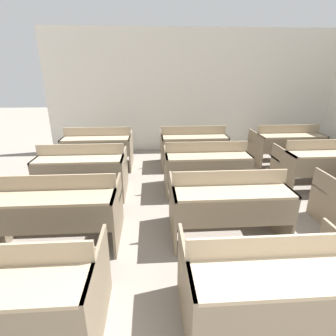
{
  "coord_description": "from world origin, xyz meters",
  "views": [
    {
      "loc": [
        -1.06,
        0.04,
        1.92
      ],
      "look_at": [
        -0.85,
        3.19,
        0.74
      ],
      "focal_mm": 28.0,
      "sensor_mm": 36.0,
      "label": 1
    }
  ],
  "objects_px": {
    "bench_front_center": "(273,279)",
    "bench_back_center": "(193,145)",
    "bench_third_center": "(206,165)",
    "bench_third_right": "(321,162)",
    "bench_second_center": "(227,201)",
    "bench_third_left": "(83,168)",
    "bench_front_left": "(4,290)",
    "bench_second_left": "(59,207)",
    "wastepaper_bin": "(321,144)",
    "bench_back_left": "(99,146)",
    "bench_back_right": "(286,143)"
  },
  "relations": [
    {
      "from": "bench_third_left",
      "to": "bench_back_center",
      "type": "xyz_separation_m",
      "value": [
        1.96,
        1.25,
        0.0
      ]
    },
    {
      "from": "bench_second_left",
      "to": "bench_third_left",
      "type": "bearing_deg",
      "value": 91.38
    },
    {
      "from": "bench_front_left",
      "to": "bench_second_center",
      "type": "relative_size",
      "value": 1.0
    },
    {
      "from": "bench_third_right",
      "to": "wastepaper_bin",
      "type": "bearing_deg",
      "value": 56.44
    },
    {
      "from": "bench_third_left",
      "to": "wastepaper_bin",
      "type": "xyz_separation_m",
      "value": [
        5.36,
        2.14,
        -0.29
      ]
    },
    {
      "from": "bench_front_center",
      "to": "bench_back_center",
      "type": "distance_m",
      "value": 3.75
    },
    {
      "from": "bench_third_center",
      "to": "bench_third_right",
      "type": "distance_m",
      "value": 1.98
    },
    {
      "from": "bench_back_left",
      "to": "bench_back_center",
      "type": "distance_m",
      "value": 1.94
    },
    {
      "from": "bench_back_left",
      "to": "wastepaper_bin",
      "type": "height_order",
      "value": "bench_back_left"
    },
    {
      "from": "bench_third_left",
      "to": "bench_third_right",
      "type": "xyz_separation_m",
      "value": [
        3.95,
        0.02,
        0.0
      ]
    },
    {
      "from": "bench_back_right",
      "to": "wastepaper_bin",
      "type": "distance_m",
      "value": 1.7
    },
    {
      "from": "wastepaper_bin",
      "to": "bench_third_left",
      "type": "bearing_deg",
      "value": -158.21
    },
    {
      "from": "bench_front_center",
      "to": "bench_third_left",
      "type": "bearing_deg",
      "value": 128.27
    },
    {
      "from": "bench_front_center",
      "to": "bench_second_left",
      "type": "height_order",
      "value": "same"
    },
    {
      "from": "bench_second_left",
      "to": "bench_third_center",
      "type": "height_order",
      "value": "same"
    },
    {
      "from": "bench_back_center",
      "to": "bench_third_left",
      "type": "bearing_deg",
      "value": -147.48
    },
    {
      "from": "wastepaper_bin",
      "to": "bench_front_center",
      "type": "bearing_deg",
      "value": -126.15
    },
    {
      "from": "bench_second_left",
      "to": "wastepaper_bin",
      "type": "distance_m",
      "value": 6.33
    },
    {
      "from": "bench_front_center",
      "to": "bench_third_left",
      "type": "distance_m",
      "value": 3.18
    },
    {
      "from": "bench_third_left",
      "to": "bench_third_right",
      "type": "relative_size",
      "value": 1.0
    },
    {
      "from": "bench_second_left",
      "to": "wastepaper_bin",
      "type": "height_order",
      "value": "bench_second_left"
    },
    {
      "from": "bench_third_center",
      "to": "bench_second_center",
      "type": "bearing_deg",
      "value": -89.81
    },
    {
      "from": "bench_third_right",
      "to": "bench_back_right",
      "type": "distance_m",
      "value": 1.22
    },
    {
      "from": "bench_front_left",
      "to": "bench_third_right",
      "type": "bearing_deg",
      "value": 32.35
    },
    {
      "from": "bench_back_center",
      "to": "bench_back_right",
      "type": "distance_m",
      "value": 1.99
    },
    {
      "from": "bench_third_right",
      "to": "bench_front_left",
      "type": "bearing_deg",
      "value": -147.65
    },
    {
      "from": "bench_front_left",
      "to": "bench_front_center",
      "type": "relative_size",
      "value": 1.0
    },
    {
      "from": "wastepaper_bin",
      "to": "bench_second_center",
      "type": "bearing_deg",
      "value": -134.84
    },
    {
      "from": "bench_second_center",
      "to": "bench_third_center",
      "type": "xyz_separation_m",
      "value": [
        -0.0,
        1.27,
        0.0
      ]
    },
    {
      "from": "bench_front_left",
      "to": "bench_front_center",
      "type": "height_order",
      "value": "same"
    },
    {
      "from": "bench_front_center",
      "to": "bench_third_right",
      "type": "relative_size",
      "value": 1.0
    },
    {
      "from": "bench_back_center",
      "to": "wastepaper_bin",
      "type": "bearing_deg",
      "value": 14.71
    },
    {
      "from": "bench_front_center",
      "to": "bench_third_left",
      "type": "height_order",
      "value": "same"
    },
    {
      "from": "bench_front_center",
      "to": "bench_second_left",
      "type": "distance_m",
      "value": 2.3
    },
    {
      "from": "bench_back_left",
      "to": "bench_third_right",
      "type": "bearing_deg",
      "value": -17.58
    },
    {
      "from": "bench_second_left",
      "to": "wastepaper_bin",
      "type": "xyz_separation_m",
      "value": [
        5.33,
        3.4,
        -0.29
      ]
    },
    {
      "from": "bench_second_center",
      "to": "wastepaper_bin",
      "type": "xyz_separation_m",
      "value": [
        3.38,
        3.4,
        -0.29
      ]
    },
    {
      "from": "bench_back_left",
      "to": "bench_back_right",
      "type": "distance_m",
      "value": 3.93
    },
    {
      "from": "bench_third_center",
      "to": "bench_back_left",
      "type": "relative_size",
      "value": 1.0
    },
    {
      "from": "bench_third_left",
      "to": "wastepaper_bin",
      "type": "distance_m",
      "value": 5.78
    },
    {
      "from": "bench_second_left",
      "to": "bench_back_center",
      "type": "height_order",
      "value": "same"
    },
    {
      "from": "bench_front_center",
      "to": "bench_back_center",
      "type": "relative_size",
      "value": 1.0
    },
    {
      "from": "bench_second_center",
      "to": "bench_back_center",
      "type": "relative_size",
      "value": 1.0
    },
    {
      "from": "bench_third_center",
      "to": "bench_third_right",
      "type": "bearing_deg",
      "value": 0.01
    },
    {
      "from": "bench_back_right",
      "to": "wastepaper_bin",
      "type": "xyz_separation_m",
      "value": [
        1.41,
        0.9,
        -0.29
      ]
    },
    {
      "from": "bench_third_left",
      "to": "bench_third_center",
      "type": "relative_size",
      "value": 1.0
    },
    {
      "from": "bench_third_left",
      "to": "bench_third_center",
      "type": "xyz_separation_m",
      "value": [
        1.97,
        0.02,
        0.0
      ]
    },
    {
      "from": "bench_front_left",
      "to": "bench_second_center",
      "type": "bearing_deg",
      "value": 31.79
    },
    {
      "from": "bench_second_center",
      "to": "bench_third_left",
      "type": "xyz_separation_m",
      "value": [
        -1.98,
        1.26,
        0.0
      ]
    },
    {
      "from": "bench_front_center",
      "to": "bench_third_center",
      "type": "distance_m",
      "value": 2.51
    }
  ]
}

